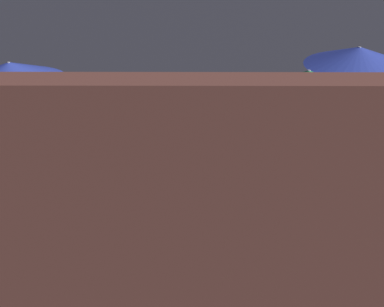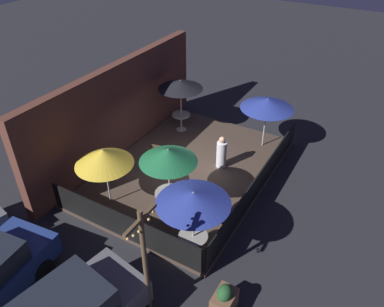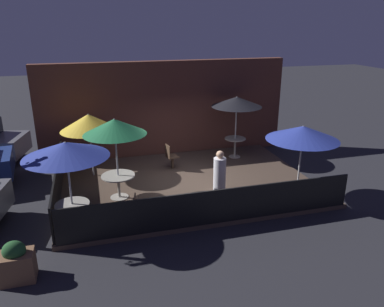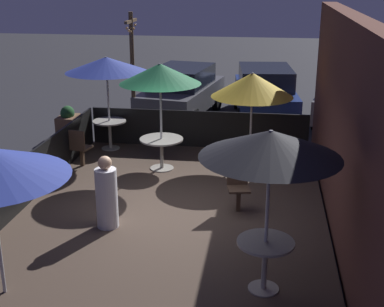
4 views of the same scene
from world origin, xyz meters
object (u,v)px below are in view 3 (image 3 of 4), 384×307
patio_chair_0 (171,156)px  planter_box (16,263)px  patio_chair_1 (131,211)px  dining_table_1 (235,142)px  dining_table_2 (73,209)px  patio_umbrella_4 (303,133)px  patio_umbrella_1 (237,102)px  patio_umbrella_2 (66,150)px  patio_umbrella_0 (115,127)px  patio_umbrella_3 (89,122)px  patron_0 (220,173)px  dining_table_0 (118,180)px

patio_chair_0 → planter_box: 6.65m
patio_chair_1 → dining_table_1: bearing=-124.6°
dining_table_2 → patio_umbrella_4: bearing=3.2°
patio_umbrella_1 → dining_table_1: bearing=-135.0°
patio_umbrella_2 → patio_umbrella_4: 6.54m
patio_umbrella_0 → patio_umbrella_1: (4.67, 2.41, -0.02)m
dining_table_1 → patio_umbrella_3: bearing=-175.6°
dining_table_1 → patron_0: bearing=-120.3°
dining_table_0 → patio_umbrella_1: bearing=27.3°
dining_table_0 → patio_umbrella_3: bearing=109.3°
patio_umbrella_4 → dining_table_2: patio_umbrella_4 is taller
dining_table_0 → dining_table_2: dining_table_2 is taller
dining_table_0 → patio_chair_1: (0.14, -1.89, -0.09)m
patio_umbrella_1 → patio_umbrella_3: bearing=-175.6°
patio_umbrella_1 → planter_box: (-7.05, -5.54, -1.89)m
dining_table_0 → patron_0: bearing=-7.0°
dining_table_2 → planter_box: size_ratio=0.92×
dining_table_0 → dining_table_1: size_ratio=1.22×
patio_umbrella_4 → patron_0: (-2.22, 0.85, -1.36)m
patio_umbrella_1 → planter_box: 9.16m
patio_umbrella_4 → planter_box: 8.05m
patio_umbrella_0 → patron_0: patio_umbrella_0 is taller
patio_umbrella_1 → patio_umbrella_4: size_ratio=1.10×
patio_umbrella_0 → patio_umbrella_2: size_ratio=1.03×
planter_box → patio_umbrella_1: bearing=38.1°
dining_table_2 → patio_umbrella_0: bearing=51.6°
patio_umbrella_0 → patio_chair_1: bearing=-85.8°
patio_umbrella_4 → dining_table_2: bearing=-176.8°
patron_0 → patio_umbrella_1: bearing=-66.9°
patio_umbrella_4 → dining_table_1: (-0.59, 3.63, -1.35)m
patio_umbrella_1 → patio_chair_0: bearing=-168.6°
patio_umbrella_3 → dining_table_1: 5.53m
patio_umbrella_0 → patron_0: 3.46m
patio_umbrella_2 → patio_chair_1: patio_umbrella_2 is taller
patio_chair_1 → patio_umbrella_3: bearing=-65.9°
patio_umbrella_0 → patio_chair_1: size_ratio=2.69×
dining_table_0 → patio_umbrella_2: bearing=-128.4°
patio_umbrella_0 → dining_table_2: (-1.26, -1.59, -1.61)m
patio_umbrella_2 → dining_table_1: 7.32m
patio_umbrella_0 → dining_table_0: patio_umbrella_0 is taller
patio_chair_0 → patio_chair_1: (-1.86, -3.76, -0.01)m
patio_umbrella_0 → patron_0: size_ratio=1.83×
dining_table_0 → patron_0: size_ratio=0.75×
dining_table_0 → patio_umbrella_4: bearing=-13.1°
patio_umbrella_1 → patio_umbrella_4: 3.69m
patron_0 → planter_box: (-5.43, -2.76, -0.30)m
planter_box → patio_umbrella_3: bearing=71.8°
patio_umbrella_0 → patio_chair_0: 3.23m
patron_0 → patio_chair_0: bearing=-11.6°
patio_umbrella_1 → patio_umbrella_2: size_ratio=1.01×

